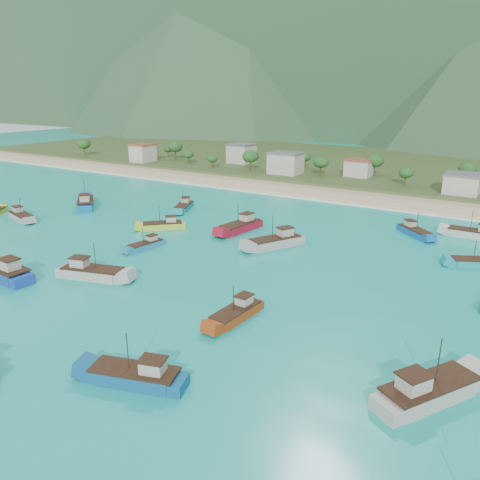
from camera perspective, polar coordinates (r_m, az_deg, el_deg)
The scene contains 21 objects.
ground at distance 74.67m, azimuth -6.46°, elevation -5.93°, with size 600.00×600.00×0.00m, color #0D9495.
beach at distance 142.12m, azimuth 13.80°, elevation 5.07°, with size 400.00×18.00×1.20m, color beige.
land at distance 200.07m, azimuth 19.56°, elevation 8.10°, with size 400.00×110.00×2.40m, color #385123.
surf_line at distance 133.34m, azimuth 12.47°, elevation 4.35°, with size 400.00×2.50×0.08m, color white.
village at distance 162.99m, azimuth 16.06°, elevation 8.17°, with size 216.18×29.68×7.25m.
vegetation at distance 166.33m, azimuth 14.16°, elevation 8.62°, with size 274.73×25.33×8.37m.
boat_0 at distance 125.47m, azimuth -25.15°, elevation 2.57°, with size 10.50×5.54×5.95m.
boat_1 at distance 108.25m, azimuth 20.46°, elevation 0.92°, with size 8.84×8.59×5.62m.
boat_2 at distance 93.35m, azimuth 26.93°, elevation -2.53°, with size 9.35×6.48×5.38m.
boat_6 at distance 94.83m, azimuth -11.36°, elevation -0.68°, with size 3.51×8.29×4.75m.
boat_8 at distance 81.82m, azimuth -17.62°, elevation -3.89°, with size 11.98×6.55×6.79m.
boat_9 at distance 132.71m, azimuth -18.30°, elevation 4.25°, with size 12.16×11.51×7.64m.
boat_12 at distance 110.97m, azimuth 26.64°, elevation 0.61°, with size 10.99×3.48×6.45m.
boat_13 at distance 124.01m, azimuth -6.84°, elevation 3.98°, with size 6.83×10.40×5.94m.
boat_15 at distance 94.01m, azimuth 4.42°, elevation -0.27°, with size 8.47×12.25×7.05m.
boat_16 at distance 52.82m, azimuth 21.93°, elevation -16.86°, with size 9.30×12.24×7.16m.
boat_21 at distance 64.84m, azimuth -0.42°, elevation -9.02°, with size 3.48×9.65×5.60m.
boat_22 at distance 104.44m, azimuth 0.09°, elevation 1.62°, with size 5.00×12.19×6.99m.
boat_24 at distance 52.93m, azimuth -12.47°, elevation -16.01°, with size 11.12×6.23×6.30m.
boat_25 at distance 87.44m, azimuth -26.90°, elevation -3.54°, with size 12.94×4.43×7.54m.
boat_26 at distance 107.38m, azimuth -9.33°, elevation 1.70°, with size 8.95×8.78×5.72m.
Camera 1 is at (43.34, -53.05, 29.73)m, focal length 35.00 mm.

